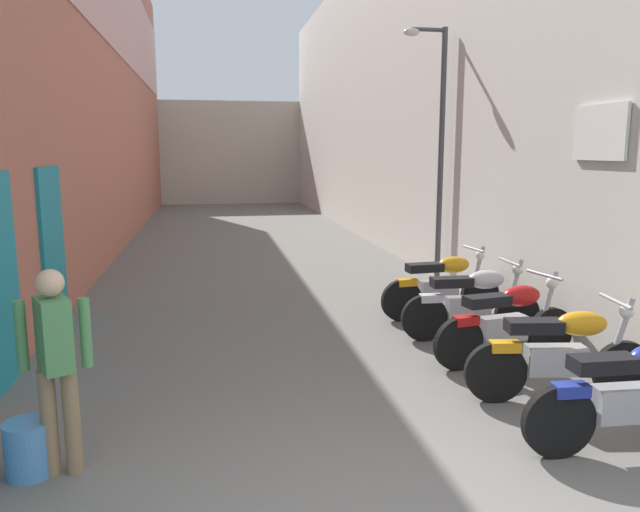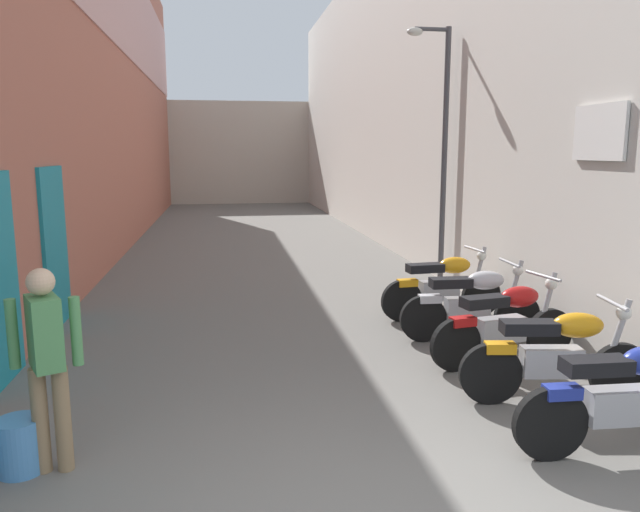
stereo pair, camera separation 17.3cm
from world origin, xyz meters
The scene contains 12 objects.
ground_plane centered at (0.00, 10.64, 0.00)m, with size 41.28×41.28×0.00m, color #66635E.
building_left centered at (-3.38, 12.60, 4.32)m, with size 0.45×25.28×8.56m.
building_right centered at (3.38, 12.64, 3.84)m, with size 0.45×25.28×7.69m.
building_far_end centered at (0.00, 26.28, 2.33)m, with size 9.37×2.00×4.66m, color beige.
motorcycle_nearest centered at (2.24, 0.99, 0.50)m, with size 1.85×0.58×1.04m.
motorcycle_second centered at (2.24, 2.01, 0.50)m, with size 1.84×0.58×1.04m.
motorcycle_third centered at (2.24, 3.10, 0.50)m, with size 1.84×0.58×1.04m.
motorcycle_fourth centered at (2.24, 4.04, 0.50)m, with size 1.85×0.58×1.04m.
motorcycle_fifth centered at (2.24, 5.06, 0.50)m, with size 1.85×0.58×1.04m.
pedestrian_by_doorway centered at (-2.19, 1.47, 0.92)m, with size 0.52×0.39×1.57m.
water_jug_beside_first centered at (-2.43, 1.49, 0.21)m, with size 0.34×0.34×0.42m, color #4C8CCC.
street_lamp centered at (2.94, 7.28, 2.64)m, with size 0.79×0.18×4.50m.
Camera 2 is at (-0.88, -3.06, 2.40)m, focal length 33.92 mm.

